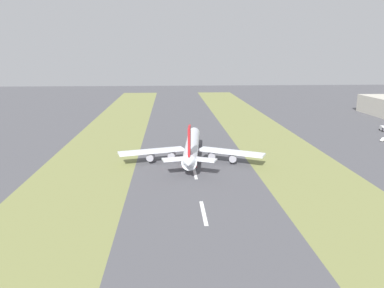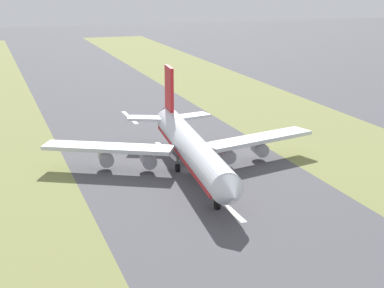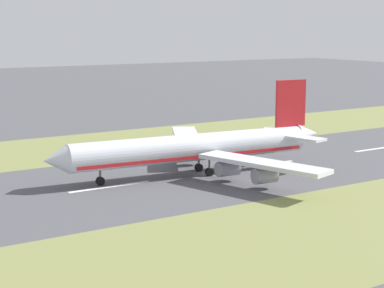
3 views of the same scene
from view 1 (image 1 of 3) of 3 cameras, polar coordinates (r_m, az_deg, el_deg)
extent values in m
plane|color=#4C4C51|center=(169.05, 0.04, -2.57)|extent=(800.00, 800.00, 0.00)
cube|color=olive|center=(172.35, -15.09, -2.74)|extent=(40.00, 600.00, 0.01)
cube|color=olive|center=(177.47, 14.71, -2.24)|extent=(40.00, 600.00, 0.01)
cube|color=silver|center=(115.89, 1.78, -10.43)|extent=(1.20, 18.00, 0.01)
cube|color=silver|center=(153.15, 0.42, -4.31)|extent=(1.20, 18.00, 0.01)
cube|color=silver|center=(191.52, -0.39, -0.62)|extent=(1.20, 18.00, 0.01)
cylinder|color=silver|center=(170.65, 0.00, -0.26)|extent=(11.61, 56.32, 6.00)
cone|color=silver|center=(200.36, 0.35, 1.84)|extent=(6.35, 5.57, 5.88)
cone|color=silver|center=(140.56, -0.51, -2.99)|extent=(5.68, 6.48, 5.10)
cube|color=red|center=(171.05, 0.00, -0.80)|extent=(11.09, 54.06, 0.70)
cube|color=silver|center=(165.52, -6.17, -1.11)|extent=(29.52, 13.86, 0.90)
cube|color=silver|center=(164.10, 6.02, -1.23)|extent=(28.45, 18.83, 0.90)
cylinder|color=#93939E|center=(168.23, -3.12, -1.67)|extent=(3.67, 5.10, 3.20)
cylinder|color=#93939E|center=(165.97, -6.33, -1.95)|extent=(3.67, 5.10, 3.20)
cylinder|color=#93939E|center=(167.51, 3.02, -1.73)|extent=(3.67, 5.10, 3.20)
cylinder|color=#93939E|center=(164.51, 6.17, -2.08)|extent=(3.67, 5.10, 3.20)
cube|color=red|center=(143.40, -0.42, 0.53)|extent=(1.60, 8.04, 11.00)
cube|color=silver|center=(145.65, -2.58, -2.32)|extent=(10.70, 6.42, 0.60)
cube|color=silver|center=(145.14, 1.76, -2.37)|extent=(10.93, 8.06, 0.60)
cylinder|color=#59595E|center=(192.18, 0.26, 0.20)|extent=(0.50, 0.50, 3.20)
cylinder|color=black|center=(192.56, 0.26, -0.27)|extent=(1.08, 1.88, 1.80)
cylinder|color=#59595E|center=(168.81, -0.92, -1.72)|extent=(0.50, 0.50, 3.20)
cylinder|color=black|center=(169.24, -0.92, -2.24)|extent=(1.08, 1.88, 1.80)
cylinder|color=#59595E|center=(168.60, 0.84, -1.74)|extent=(0.50, 0.50, 3.20)
cylinder|color=black|center=(169.03, 0.84, -2.26)|extent=(1.08, 1.88, 1.80)
cube|color=#4C4C51|center=(259.64, 27.27, 1.99)|extent=(2.47, 2.31, 2.00)
cube|color=silver|center=(262.31, 27.04, 2.19)|extent=(2.77, 4.28, 2.60)
cylinder|color=black|center=(259.40, 27.02, 1.78)|extent=(0.50, 1.04, 1.00)
cylinder|color=black|center=(264.05, 27.14, 1.95)|extent=(0.50, 1.04, 1.00)
cylinder|color=black|center=(263.23, 26.69, 1.97)|extent=(0.50, 1.04, 1.00)
cube|color=white|center=(231.74, 27.18, 0.57)|extent=(4.70, 3.80, 0.90)
cube|color=white|center=(231.74, 27.23, 0.78)|extent=(2.86, 2.55, 0.80)
cylinder|color=black|center=(230.18, 27.19, 0.37)|extent=(0.69, 0.54, 0.66)
cylinder|color=black|center=(231.01, 26.80, 0.46)|extent=(0.69, 0.54, 0.66)
cylinder|color=black|center=(233.48, 27.15, 0.55)|extent=(0.69, 0.54, 0.66)
camera|label=2|loc=(296.82, 6.91, 12.81)|focal=60.00mm
camera|label=3|loc=(262.70, -28.01, 8.85)|focal=60.00mm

